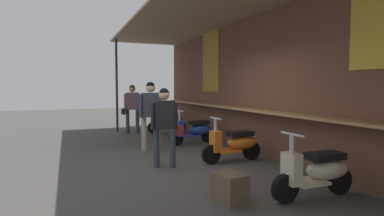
{
  "coord_description": "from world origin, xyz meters",
  "views": [
    {
      "loc": [
        5.73,
        -2.27,
        1.6
      ],
      "look_at": [
        -2.1,
        0.91,
        1.03
      ],
      "focal_mm": 29.02,
      "sensor_mm": 36.0,
      "label": 1
    }
  ],
  "objects_px": {
    "merchandise_crate": "(230,187)",
    "shopper_passing": "(132,104)",
    "shopper_with_handbag": "(151,109)",
    "shopper_browsing": "(165,120)",
    "scooter_blue": "(195,130)",
    "scooter_orange": "(235,143)",
    "scooter_maroon": "(169,121)",
    "scooter_cream": "(318,171)"
  },
  "relations": [
    {
      "from": "shopper_browsing",
      "to": "scooter_blue",
      "type": "bearing_deg",
      "value": -34.37
    },
    {
      "from": "scooter_orange",
      "to": "merchandise_crate",
      "type": "relative_size",
      "value": 3.17
    },
    {
      "from": "shopper_with_handbag",
      "to": "shopper_passing",
      "type": "xyz_separation_m",
      "value": [
        -3.06,
        0.11,
        -0.04
      ]
    },
    {
      "from": "scooter_blue",
      "to": "shopper_passing",
      "type": "xyz_separation_m",
      "value": [
        -2.63,
        -1.26,
        0.64
      ]
    },
    {
      "from": "shopper_with_handbag",
      "to": "shopper_passing",
      "type": "distance_m",
      "value": 3.06
    },
    {
      "from": "scooter_orange",
      "to": "shopper_with_handbag",
      "type": "bearing_deg",
      "value": -54.26
    },
    {
      "from": "scooter_maroon",
      "to": "scooter_cream",
      "type": "relative_size",
      "value": 1.0
    },
    {
      "from": "scooter_blue",
      "to": "shopper_browsing",
      "type": "relative_size",
      "value": 0.89
    },
    {
      "from": "scooter_cream",
      "to": "shopper_browsing",
      "type": "height_order",
      "value": "shopper_browsing"
    },
    {
      "from": "shopper_with_handbag",
      "to": "merchandise_crate",
      "type": "relative_size",
      "value": 3.91
    },
    {
      "from": "shopper_browsing",
      "to": "merchandise_crate",
      "type": "xyz_separation_m",
      "value": [
        2.13,
        0.28,
        -0.75
      ]
    },
    {
      "from": "scooter_orange",
      "to": "merchandise_crate",
      "type": "distance_m",
      "value": 2.4
    },
    {
      "from": "scooter_maroon",
      "to": "shopper_browsing",
      "type": "bearing_deg",
      "value": 70.12
    },
    {
      "from": "shopper_with_handbag",
      "to": "shopper_browsing",
      "type": "relative_size",
      "value": 1.09
    },
    {
      "from": "shopper_with_handbag",
      "to": "scooter_orange",
      "type": "bearing_deg",
      "value": -145.28
    },
    {
      "from": "shopper_with_handbag",
      "to": "merchandise_crate",
      "type": "bearing_deg",
      "value": 179.17
    },
    {
      "from": "scooter_orange",
      "to": "merchandise_crate",
      "type": "bearing_deg",
      "value": 56.64
    },
    {
      "from": "scooter_orange",
      "to": "scooter_maroon",
      "type": "bearing_deg",
      "value": -91.55
    },
    {
      "from": "shopper_browsing",
      "to": "scooter_orange",
      "type": "bearing_deg",
      "value": -92.11
    },
    {
      "from": "shopper_passing",
      "to": "merchandise_crate",
      "type": "distance_m",
      "value": 6.95
    },
    {
      "from": "shopper_passing",
      "to": "merchandise_crate",
      "type": "xyz_separation_m",
      "value": [
        6.91,
        0.0,
        -0.83
      ]
    },
    {
      "from": "scooter_orange",
      "to": "scooter_cream",
      "type": "relative_size",
      "value": 1.0
    },
    {
      "from": "scooter_maroon",
      "to": "shopper_with_handbag",
      "type": "height_order",
      "value": "shopper_with_handbag"
    },
    {
      "from": "scooter_blue",
      "to": "scooter_maroon",
      "type": "bearing_deg",
      "value": -93.76
    },
    {
      "from": "scooter_blue",
      "to": "merchandise_crate",
      "type": "height_order",
      "value": "scooter_blue"
    },
    {
      "from": "scooter_maroon",
      "to": "shopper_with_handbag",
      "type": "distance_m",
      "value": 3.21
    },
    {
      "from": "scooter_blue",
      "to": "merchandise_crate",
      "type": "xyz_separation_m",
      "value": [
        4.27,
        -1.26,
        -0.19
      ]
    },
    {
      "from": "shopper_with_handbag",
      "to": "shopper_passing",
      "type": "bearing_deg",
      "value": -4.71
    },
    {
      "from": "scooter_blue",
      "to": "shopper_with_handbag",
      "type": "height_order",
      "value": "shopper_with_handbag"
    },
    {
      "from": "shopper_passing",
      "to": "scooter_cream",
      "type": "bearing_deg",
      "value": 8.4
    },
    {
      "from": "scooter_blue",
      "to": "scooter_orange",
      "type": "height_order",
      "value": "same"
    },
    {
      "from": "scooter_blue",
      "to": "shopper_browsing",
      "type": "bearing_deg",
      "value": 50.5
    },
    {
      "from": "merchandise_crate",
      "to": "shopper_passing",
      "type": "bearing_deg",
      "value": -179.98
    },
    {
      "from": "scooter_maroon",
      "to": "merchandise_crate",
      "type": "height_order",
      "value": "scooter_maroon"
    },
    {
      "from": "scooter_maroon",
      "to": "scooter_orange",
      "type": "distance_m",
      "value": 4.63
    },
    {
      "from": "scooter_maroon",
      "to": "merchandise_crate",
      "type": "bearing_deg",
      "value": 78.21
    },
    {
      "from": "scooter_cream",
      "to": "merchandise_crate",
      "type": "distance_m",
      "value": 1.32
    },
    {
      "from": "scooter_blue",
      "to": "scooter_orange",
      "type": "relative_size",
      "value": 1.0
    },
    {
      "from": "scooter_blue",
      "to": "shopper_passing",
      "type": "height_order",
      "value": "shopper_passing"
    },
    {
      "from": "scooter_cream",
      "to": "shopper_with_handbag",
      "type": "relative_size",
      "value": 0.81
    },
    {
      "from": "shopper_with_handbag",
      "to": "scooter_maroon",
      "type": "bearing_deg",
      "value": -28.67
    },
    {
      "from": "scooter_cream",
      "to": "scooter_orange",
      "type": "bearing_deg",
      "value": -89.77
    }
  ]
}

